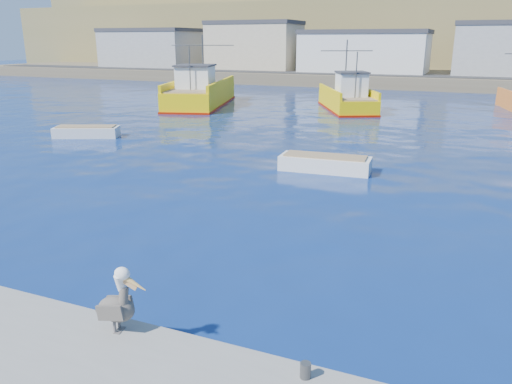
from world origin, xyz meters
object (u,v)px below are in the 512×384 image
at_px(trawler_yellow_b, 347,99).
at_px(trawler_yellow_a, 200,93).
at_px(skiff_mid, 325,165).
at_px(pelican, 118,304).
at_px(skiff_left, 87,133).

bearing_deg(trawler_yellow_b, trawler_yellow_a, -170.82).
xyz_separation_m(skiff_mid, pelican, (0.12, -16.44, 0.82)).
distance_m(trawler_yellow_b, pelican, 39.56).
bearing_deg(pelican, trawler_yellow_b, 96.23).
bearing_deg(trawler_yellow_a, skiff_left, -86.09).
bearing_deg(skiff_mid, pelican, -89.59).
distance_m(trawler_yellow_a, pelican, 41.44).
relative_size(trawler_yellow_a, pelican, 9.97).
bearing_deg(trawler_yellow_b, skiff_mid, -79.66).
distance_m(trawler_yellow_a, skiff_left, 18.07).
relative_size(trawler_yellow_a, skiff_left, 3.28).
relative_size(trawler_yellow_b, skiff_mid, 2.37).
height_order(skiff_mid, pelican, pelican).
relative_size(skiff_left, pelican, 3.04).
relative_size(skiff_left, skiff_mid, 0.97).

